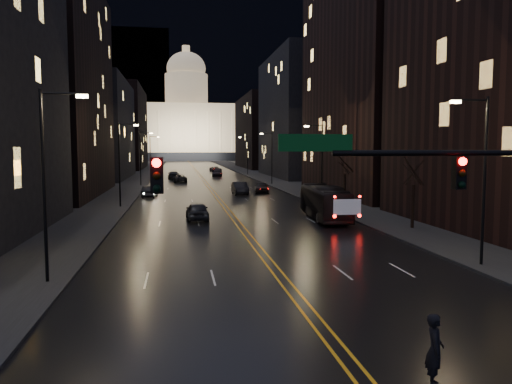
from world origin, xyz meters
name	(u,v)px	position (x,y,z in m)	size (l,w,h in m)	color
ground	(345,359)	(0.00, 0.00, 0.00)	(900.00, 900.00, 0.00)	black
road	(195,170)	(0.00, 130.00, 0.01)	(20.00, 320.00, 0.02)	black
sidewalk_left	(145,170)	(-14.00, 130.00, 0.08)	(8.00, 320.00, 0.16)	black
sidewalk_right	(244,169)	(14.00, 130.00, 0.08)	(8.00, 320.00, 0.16)	black
center_line	(195,170)	(0.00, 130.00, 0.03)	(0.62, 320.00, 0.01)	orange
building_left_mid	(50,88)	(-21.00, 54.00, 14.00)	(12.00, 30.00, 28.00)	black
building_left_far	(98,130)	(-21.00, 92.00, 10.00)	(12.00, 34.00, 20.00)	black
building_left_dist	(123,129)	(-21.00, 140.00, 12.00)	(12.00, 40.00, 24.00)	black
building_right_tall	(375,52)	(21.00, 50.00, 19.00)	(12.00, 30.00, 38.00)	black
building_right_mid	(298,117)	(21.00, 92.00, 13.00)	(12.00, 34.00, 26.00)	black
building_right_dist	(262,133)	(21.00, 140.00, 11.00)	(12.00, 40.00, 22.00)	black
mountain_ridge	(235,72)	(40.00, 380.00, 65.00)	(520.00, 60.00, 130.00)	black
capitol	(187,127)	(0.00, 250.00, 17.15)	(90.00, 50.00, 58.50)	black
streetlamp_right_near	(482,172)	(10.81, 10.00, 5.08)	(2.13, 0.25, 9.00)	black
streetlamp_left_near	(48,176)	(-10.81, 10.00, 5.08)	(2.13, 0.25, 9.00)	black
streetlamp_right_mid	(320,159)	(10.81, 40.00, 5.08)	(2.13, 0.25, 9.00)	black
streetlamp_left_mid	(121,160)	(-10.81, 40.00, 5.08)	(2.13, 0.25, 9.00)	black
streetlamp_right_far	(271,155)	(10.81, 70.00, 5.08)	(2.13, 0.25, 9.00)	black
streetlamp_left_far	(141,155)	(-10.81, 70.00, 5.08)	(2.13, 0.25, 9.00)	black
streetlamp_right_dist	(247,153)	(10.81, 100.00, 5.08)	(2.13, 0.25, 9.00)	black
streetlamp_left_dist	(151,153)	(-10.81, 100.00, 5.08)	(2.13, 0.25, 9.00)	black
tree_right_mid	(414,171)	(13.00, 22.00, 4.53)	(2.40, 2.40, 6.65)	black
tree_right_far	(345,165)	(13.00, 38.00, 4.53)	(2.40, 2.40, 6.65)	black
bus	(325,202)	(7.93, 28.61, 1.50)	(2.52, 10.75, 2.99)	black
oncoming_car_a	(197,211)	(-3.29, 29.76, 0.80)	(1.88, 4.68, 1.59)	black
oncoming_car_b	(150,192)	(-8.50, 50.67, 0.75)	(1.58, 4.53, 1.49)	black
oncoming_car_c	(180,178)	(-4.64, 78.63, 0.72)	(2.38, 5.15, 1.43)	black
oncoming_car_d	(174,175)	(-5.80, 88.05, 0.79)	(2.23, 5.48, 1.59)	black
receding_car_a	(240,188)	(3.34, 52.79, 0.85)	(1.81, 5.19, 1.71)	black
receding_car_b	(262,187)	(6.67, 54.83, 0.82)	(1.94, 4.82, 1.64)	black
receding_car_c	(217,173)	(3.58, 95.02, 0.75)	(2.10, 5.16, 1.50)	black
receding_car_d	(216,169)	(4.81, 116.08, 0.74)	(2.44, 5.30, 1.47)	black
pedestrian_a	(435,350)	(1.78, -2.00, 0.99)	(0.72, 0.47, 1.97)	black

